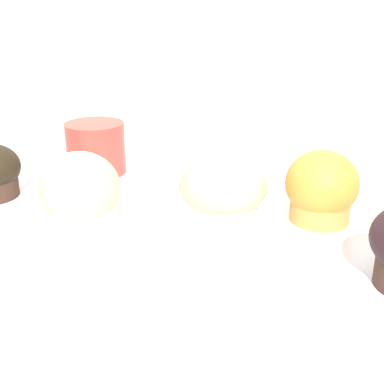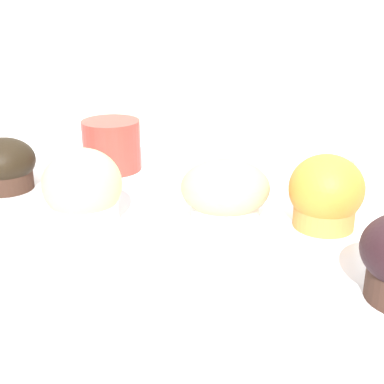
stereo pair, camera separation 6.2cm
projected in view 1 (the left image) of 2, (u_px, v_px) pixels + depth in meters
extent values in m
cube|color=beige|center=(167.00, 130.00, 1.29)|extent=(3.20, 0.10, 1.80)
cylinder|color=silver|center=(223.00, 203.00, 0.65)|extent=(0.08, 0.08, 0.04)
ellipsoid|color=tan|center=(223.00, 186.00, 0.64)|extent=(0.11, 0.11, 0.06)
cylinder|color=#C2843D|center=(320.00, 202.00, 0.65)|extent=(0.07, 0.07, 0.05)
ellipsoid|color=orange|center=(322.00, 184.00, 0.64)|extent=(0.09, 0.09, 0.08)
sphere|color=white|center=(327.00, 153.00, 0.65)|extent=(0.01, 0.01, 0.01)
cylinder|color=white|center=(81.00, 209.00, 0.62)|extent=(0.08, 0.08, 0.05)
ellipsoid|color=#DCC580|center=(80.00, 189.00, 0.61)|extent=(0.09, 0.09, 0.09)
cylinder|color=#99382D|center=(96.00, 148.00, 0.81)|extent=(0.09, 0.09, 0.08)
torus|color=#99382D|center=(99.00, 134.00, 0.87)|extent=(0.02, 0.05, 0.05)
cylinder|color=black|center=(94.00, 126.00, 0.80)|extent=(0.08, 0.08, 0.01)
cube|color=white|center=(352.00, 159.00, 0.78)|extent=(0.05, 0.03, 0.06)
cube|color=silver|center=(356.00, 163.00, 0.76)|extent=(0.05, 0.03, 0.06)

